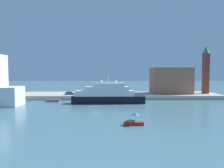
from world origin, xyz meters
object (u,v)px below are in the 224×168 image
object	(u,v)px
harbor_building	(171,80)
person_figure	(78,93)
bell_tower	(206,68)
mooring_bollard	(110,95)
work_barge	(53,101)
parked_car	(70,93)
large_yacht	(107,95)
small_motorboat	(134,121)

from	to	relation	value
harbor_building	person_figure	xyz separation A→B (m)	(-42.98, -5.35, -5.22)
harbor_building	bell_tower	size ratio (longest dim) A/B	0.81
harbor_building	person_figure	distance (m)	43.62
mooring_bollard	person_figure	bearing A→B (deg)	162.15
work_barge	person_figure	world-z (taller)	person_figure
work_barge	mooring_bollard	world-z (taller)	mooring_bollard
work_barge	mooring_bollard	bearing A→B (deg)	14.43
parked_car	mooring_bollard	world-z (taller)	parked_car
large_yacht	parked_car	xyz separation A→B (m)	(-16.62, 13.62, -0.77)
harbor_building	mooring_bollard	distance (m)	30.77
large_yacht	work_barge	world-z (taller)	large_yacht
large_yacht	bell_tower	xyz separation A→B (m)	(45.63, 18.24, 10.65)
large_yacht	bell_tower	distance (m)	50.28
large_yacht	work_barge	size ratio (longest dim) A/B	5.21
work_barge	bell_tower	bearing A→B (deg)	11.93
work_barge	harbor_building	bearing A→B (deg)	17.18
harbor_building	person_figure	world-z (taller)	harbor_building
work_barge	harbor_building	size ratio (longest dim) A/B	0.29
small_motorboat	parked_car	xyz separation A→B (m)	(-22.73, 45.80, 1.31)
parked_car	large_yacht	bearing A→B (deg)	-39.32
bell_tower	harbor_building	bearing A→B (deg)	174.00
parked_car	bell_tower	bearing A→B (deg)	4.25
bell_tower	mooring_bollard	xyz separation A→B (m)	(-44.38, -8.33, -11.68)
large_yacht	harbor_building	distance (m)	36.13
parked_car	person_figure	xyz separation A→B (m)	(3.43, 0.94, 0.21)
large_yacht	small_motorboat	bearing A→B (deg)	-79.25
person_figure	mooring_bollard	world-z (taller)	person_figure
large_yacht	work_barge	distance (m)	22.03
work_barge	person_figure	distance (m)	13.54
person_figure	small_motorboat	bearing A→B (deg)	-67.56
person_figure	mooring_bollard	xyz separation A→B (m)	(14.44, -4.65, -0.47)
small_motorboat	work_barge	bearing A→B (deg)	127.30
parked_car	mooring_bollard	size ratio (longest dim) A/B	6.56
large_yacht	harbor_building	xyz separation A→B (m)	(29.78, 19.91, 4.66)
large_yacht	small_motorboat	size ratio (longest dim) A/B	6.06
work_barge	harbor_building	world-z (taller)	harbor_building
bell_tower	mooring_bollard	size ratio (longest dim) A/B	33.74
work_barge	person_figure	size ratio (longest dim) A/B	3.04
work_barge	parked_car	xyz separation A→B (m)	(4.88, 9.56, 1.81)
small_motorboat	bell_tower	bearing A→B (deg)	51.91
work_barge	harbor_building	xyz separation A→B (m)	(51.28, 15.85, 7.24)
large_yacht	mooring_bollard	xyz separation A→B (m)	(1.24, 9.91, -1.03)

